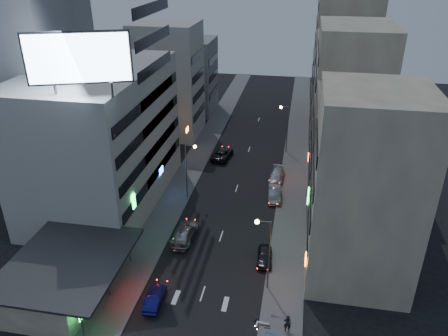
% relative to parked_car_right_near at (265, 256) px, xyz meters
% --- Properties ---
extents(ground, '(180.00, 180.00, 0.00)m').
position_rel_parked_car_right_near_xyz_m(ground, '(-5.60, -10.19, -0.68)').
color(ground, black).
rests_on(ground, ground).
extents(sidewalk_left, '(4.00, 120.00, 0.12)m').
position_rel_parked_car_right_near_xyz_m(sidewalk_left, '(-13.60, 19.81, -0.62)').
color(sidewalk_left, '#4C4C4F').
rests_on(sidewalk_left, ground).
extents(sidewalk_right, '(4.00, 120.00, 0.12)m').
position_rel_parked_car_right_near_xyz_m(sidewalk_right, '(2.40, 19.81, -0.62)').
color(sidewalk_right, '#4C4C4F').
rests_on(sidewalk_right, ground).
extents(food_court, '(11.00, 13.00, 3.88)m').
position_rel_parked_car_right_near_xyz_m(food_court, '(-19.50, -8.19, 1.30)').
color(food_court, beige).
rests_on(food_court, ground).
extents(white_building, '(14.00, 24.00, 18.00)m').
position_rel_parked_car_right_near_xyz_m(white_building, '(-22.60, 9.81, 8.32)').
color(white_building, '#A7A7A3').
rests_on(white_building, ground).
extents(grey_tower, '(10.00, 14.00, 34.00)m').
position_rel_parked_car_right_near_xyz_m(grey_tower, '(-31.60, 12.81, 16.32)').
color(grey_tower, gray).
rests_on(grey_tower, ground).
extents(shophouse_near, '(10.00, 11.00, 20.00)m').
position_rel_parked_car_right_near_xyz_m(shophouse_near, '(9.40, 0.31, 9.32)').
color(shophouse_near, beige).
rests_on(shophouse_near, ground).
extents(shophouse_mid, '(11.00, 12.00, 16.00)m').
position_rel_parked_car_right_near_xyz_m(shophouse_mid, '(9.90, 11.81, 7.32)').
color(shophouse_mid, gray).
rests_on(shophouse_mid, ground).
extents(shophouse_far, '(10.00, 14.00, 22.00)m').
position_rel_parked_car_right_near_xyz_m(shophouse_far, '(9.40, 24.81, 10.32)').
color(shophouse_far, beige).
rests_on(shophouse_far, ground).
extents(far_left_a, '(11.00, 10.00, 20.00)m').
position_rel_parked_car_right_near_xyz_m(far_left_a, '(-21.10, 34.81, 9.32)').
color(far_left_a, '#A7A7A3').
rests_on(far_left_a, ground).
extents(far_left_b, '(12.00, 10.00, 15.00)m').
position_rel_parked_car_right_near_xyz_m(far_left_b, '(-21.60, 47.81, 6.82)').
color(far_left_b, gray).
rests_on(far_left_b, ground).
extents(far_right_a, '(11.00, 12.00, 18.00)m').
position_rel_parked_car_right_near_xyz_m(far_right_a, '(9.90, 39.81, 8.32)').
color(far_right_a, gray).
rests_on(far_right_a, ground).
extents(far_right_b, '(12.00, 12.00, 24.00)m').
position_rel_parked_car_right_near_xyz_m(far_right_b, '(10.40, 53.81, 11.32)').
color(far_right_b, beige).
rests_on(far_right_b, ground).
extents(billboard, '(9.52, 3.75, 6.20)m').
position_rel_parked_car_right_near_xyz_m(billboard, '(-18.59, -0.22, 20.98)').
color(billboard, '#595B60').
rests_on(billboard, white_building).
extents(street_lamp_right_near, '(1.60, 0.44, 8.02)m').
position_rel_parked_car_right_near_xyz_m(street_lamp_right_near, '(0.30, -4.19, 4.68)').
color(street_lamp_right_near, '#595B60').
rests_on(street_lamp_right_near, sidewalk_right).
extents(street_lamp_left, '(1.60, 0.44, 8.02)m').
position_rel_parked_car_right_near_xyz_m(street_lamp_left, '(-11.50, 11.81, 4.68)').
color(street_lamp_left, '#595B60').
rests_on(street_lamp_left, sidewalk_left).
extents(street_lamp_right_far, '(1.60, 0.44, 8.02)m').
position_rel_parked_car_right_near_xyz_m(street_lamp_right_far, '(0.30, 29.81, 4.68)').
color(street_lamp_right_far, '#595B60').
rests_on(street_lamp_right_far, sidewalk_right).
extents(parked_car_right_near, '(1.89, 4.11, 1.37)m').
position_rel_parked_car_right_near_xyz_m(parked_car_right_near, '(0.00, 0.00, 0.00)').
color(parked_car_right_near, black).
rests_on(parked_car_right_near, ground).
extents(parked_car_right_mid, '(2.02, 4.86, 1.56)m').
position_rel_parked_car_right_near_xyz_m(parked_car_right_mid, '(0.00, 13.84, 0.10)').
color(parked_car_right_mid, '#A3A7AB').
rests_on(parked_car_right_mid, ground).
extents(parked_car_left, '(3.34, 5.96, 1.57)m').
position_rel_parked_car_right_near_xyz_m(parked_car_left, '(-9.54, 25.52, 0.10)').
color(parked_car_left, '#232327').
rests_on(parked_car_left, ground).
extents(parked_car_right_far, '(2.24, 5.06, 1.44)m').
position_rel_parked_car_right_near_xyz_m(parked_car_right_far, '(-0.11, 19.47, 0.04)').
color(parked_car_right_far, '#AEB1B7').
rests_on(parked_car_right_far, ground).
extents(road_car_blue, '(1.66, 4.17, 1.35)m').
position_rel_parked_car_right_near_xyz_m(road_car_blue, '(-9.85, -8.34, -0.01)').
color(road_car_blue, navy).
rests_on(road_car_blue, ground).
extents(road_car_silver, '(2.51, 5.94, 1.71)m').
position_rel_parked_car_right_near_xyz_m(road_car_silver, '(-9.77, 2.45, 0.17)').
color(road_car_silver, '#93979B').
rests_on(road_car_silver, ground).
extents(person, '(0.68, 0.46, 1.83)m').
position_rel_parked_car_right_near_xyz_m(person, '(2.98, -9.59, 0.35)').
color(person, black).
rests_on(person, sidewalk_right).
extents(scooter_silver_a, '(0.70, 1.64, 0.97)m').
position_rel_parked_car_right_near_xyz_m(scooter_silver_a, '(2.62, -10.49, -0.08)').
color(scooter_silver_a, '#B2B5BA').
rests_on(scooter_silver_a, sidewalk_right).
extents(scooter_blue, '(1.17, 1.76, 1.02)m').
position_rel_parked_car_right_near_xyz_m(scooter_blue, '(2.29, -10.36, -0.05)').
color(scooter_blue, navy).
rests_on(scooter_blue, sidewalk_right).
extents(scooter_black_b, '(0.61, 1.72, 1.04)m').
position_rel_parked_car_right_near_xyz_m(scooter_black_b, '(1.48, -9.20, -0.04)').
color(scooter_black_b, black).
rests_on(scooter_black_b, sidewalk_right).
extents(scooter_silver_b, '(0.71, 1.78, 1.06)m').
position_rel_parked_car_right_near_xyz_m(scooter_silver_b, '(1.35, -8.97, -0.03)').
color(scooter_silver_b, '#A4A8AB').
rests_on(scooter_silver_b, sidewalk_right).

